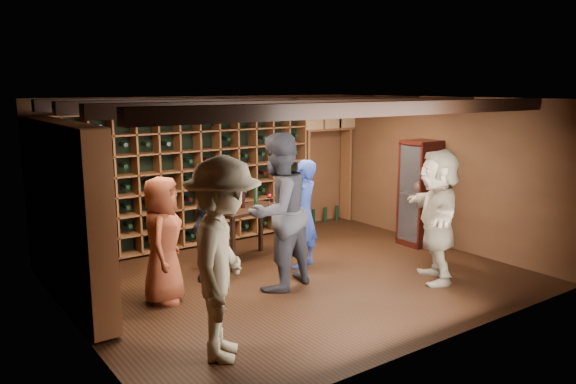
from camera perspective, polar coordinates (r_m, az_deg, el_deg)
ground at (r=8.02m, az=0.92°, el=-8.71°), size 6.00×6.00×0.00m
room_shell at (r=7.61m, az=0.74°, el=8.85°), size 6.00×6.00×6.00m
wine_rack_back at (r=9.43m, az=-10.08°, el=1.29°), size 4.65×0.30×2.20m
wine_rack_left at (r=7.27m, az=-21.45°, el=-2.08°), size 0.30×2.65×2.20m
crate_shelf at (r=10.93m, az=3.94°, el=4.92°), size 1.20×0.32×2.07m
display_cabinet at (r=9.73m, az=13.21°, el=-0.30°), size 0.55×0.50×1.75m
man_blue_shirt at (r=8.30m, az=1.54°, el=-2.24°), size 0.70×0.60×1.61m
man_grey_suit at (r=7.37m, az=-1.06°, el=-2.04°), size 1.19×1.03×2.08m
guest_red_floral at (r=7.12m, az=-12.62°, el=-4.78°), size 0.86×0.93×1.59m
guest_woman_black at (r=7.78m, az=-7.52°, el=-3.13°), size 1.03×0.83×1.64m
guest_khaki at (r=5.52m, az=-6.58°, el=-6.81°), size 1.39×1.49×2.02m
guest_beige at (r=7.96m, az=14.96°, el=-2.33°), size 1.45×1.70×1.84m
tasting_table at (r=8.59m, az=-4.17°, el=-2.23°), size 1.21×0.78×1.12m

